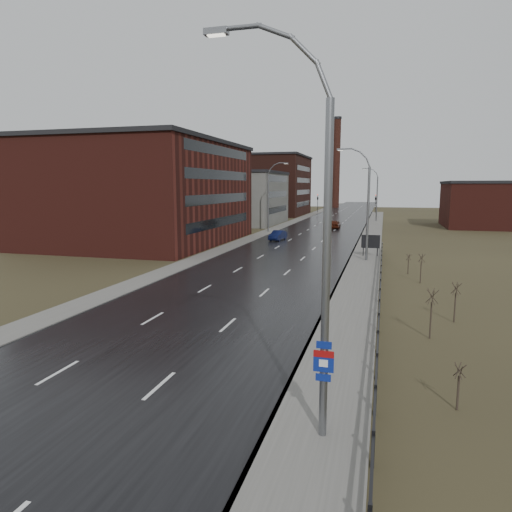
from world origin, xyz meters
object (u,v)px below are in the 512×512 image
Objects in this scene: car_far at (335,224)px; streetlight_main at (315,242)px; billboard at (371,242)px; car_near at (278,236)px.

streetlight_main is at bearing 94.54° from car_far.
billboard reaches higher than car_near.
streetlight_main is 37.18m from billboard.
car_near is 0.90× the size of car_far.
billboard is at bearing 89.03° from streetlight_main.
streetlight_main is 2.94× the size of car_near.
billboard is at bearing 101.61° from car_far.
car_near is 20.70m from car_far.
streetlight_main reaches higher than car_near.
car_far is (-7.12, 32.31, -0.89)m from billboard.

